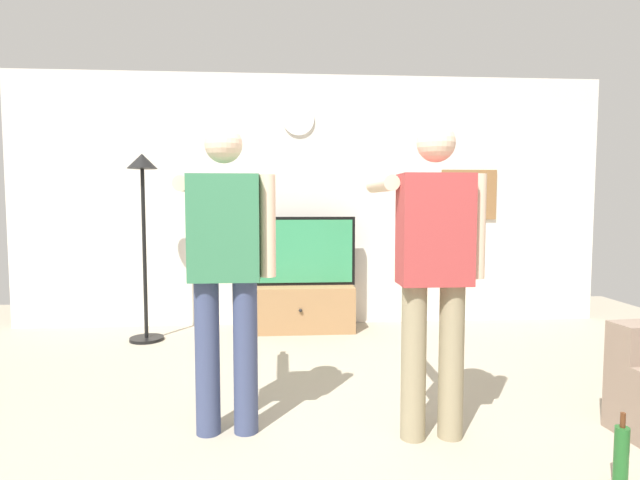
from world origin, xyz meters
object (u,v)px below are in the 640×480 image
television (299,251)px  person_standing_nearer_couch (433,263)px  framed_picture (469,195)px  floor_lamp (143,208)px  tv_stand (300,308)px  person_standing_nearer_lamp (225,262)px  wall_clock (298,119)px  beverage_bottle (621,456)px

television → person_standing_nearer_couch: 2.58m
framed_picture → floor_lamp: bearing=-170.5°
tv_stand → framed_picture: framed_picture is taller
tv_stand → framed_picture: bearing=8.9°
tv_stand → floor_lamp: 1.84m
floor_lamp → person_standing_nearer_couch: floor_lamp is taller
television → person_standing_nearer_couch: size_ratio=0.66×
television → floor_lamp: floor_lamp is taller
person_standing_nearer_lamp → floor_lamp: bearing=116.2°
television → framed_picture: framed_picture is taller
floor_lamp → person_standing_nearer_couch: (2.16, -2.17, -0.29)m
television → person_standing_nearer_couch: bearing=-75.1°
person_standing_nearer_couch → framed_picture: bearing=65.9°
television → wall_clock: wall_clock is taller
tv_stand → person_standing_nearer_couch: (0.66, -2.45, 0.76)m
television → person_standing_nearer_lamp: size_ratio=0.66×
floor_lamp → person_standing_nearer_lamp: floor_lamp is taller
beverage_bottle → person_standing_nearer_lamp: bearing=159.5°
person_standing_nearer_couch → beverage_bottle: size_ratio=4.96×
floor_lamp → person_standing_nearer_lamp: size_ratio=1.02×
wall_clock → framed_picture: size_ratio=0.54×
television → wall_clock: (0.00, 0.24, 1.39)m
wall_clock → person_standing_nearer_couch: size_ratio=0.19×
tv_stand → beverage_bottle: bearing=-65.0°
floor_lamp → person_standing_nearer_couch: size_ratio=1.02×
floor_lamp → beverage_bottle: (2.90, -2.73, -1.13)m
television → wall_clock: 1.41m
person_standing_nearer_lamp → beverage_bottle: 2.20m
framed_picture → floor_lamp: (-3.38, -0.57, -0.14)m
tv_stand → wall_clock: bearing=90.0°
beverage_bottle → floor_lamp: bearing=136.7°
wall_clock → beverage_bottle: 4.14m
framed_picture → person_standing_nearer_couch: bearing=-114.1°
tv_stand → person_standing_nearer_couch: 2.64m
framed_picture → person_standing_nearer_lamp: person_standing_nearer_lamp is taller
wall_clock → person_standing_nearer_couch: wall_clock is taller
tv_stand → person_standing_nearer_lamp: (-0.50, -2.30, 0.76)m
tv_stand → floor_lamp: floor_lamp is taller
person_standing_nearer_couch → beverage_bottle: bearing=-37.1°
person_standing_nearer_couch → beverage_bottle: 1.26m
tv_stand → person_standing_nearer_couch: size_ratio=0.64×
tv_stand → floor_lamp: (-1.49, -0.27, 1.05)m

